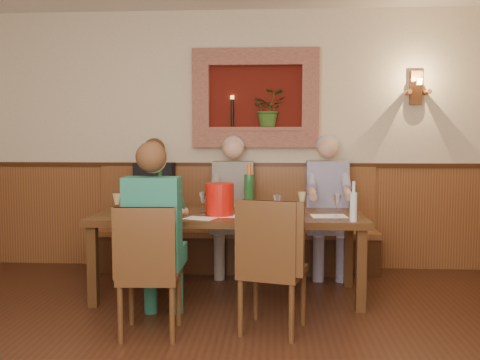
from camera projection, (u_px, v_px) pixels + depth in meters
The scene contains 29 objects.
room_shell at pixel (199, 53), 2.84m from camera, with size 6.04×6.04×2.82m.
wainscoting at pixel (200, 292), 2.95m from camera, with size 6.02×6.02×1.15m.
wall_niche at pixel (259, 102), 5.76m from camera, with size 1.36×0.30×1.06m.
wall_sconce at pixel (416, 89), 5.63m from camera, with size 0.25×0.20×0.35m.
dining_table at pixel (229, 222), 4.78m from camera, with size 2.40×0.90×0.75m.
bench at pixel (236, 240), 5.75m from camera, with size 3.00×0.45×1.11m.
chair_near_left at pixel (150, 297), 3.88m from camera, with size 0.44×0.44×0.96m.
chair_near_right at pixel (272, 293), 3.94m from camera, with size 0.54×0.54×1.00m.
person_bench_left at pixel (153, 217), 5.68m from camera, with size 0.42×0.51×1.42m.
person_bench_mid at pixel (233, 216), 5.62m from camera, with size 0.43×0.53×1.45m.
person_bench_right at pixel (327, 217), 5.56m from camera, with size 0.43×0.53×1.45m.
person_chair_front at pixel (155, 250), 4.05m from camera, with size 0.41×0.50×1.41m.
spittoon_bucket at pixel (220, 199), 4.67m from camera, with size 0.25×0.25×0.28m, color red.
wine_bottle_green_a at pixel (249, 194), 4.63m from camera, with size 0.10×0.10×0.45m.
wine_bottle_green_b at pixel (160, 195), 4.87m from camera, with size 0.09×0.09×0.38m.
water_bottle at pixel (353, 206), 4.34m from camera, with size 0.07×0.07×0.33m.
tasting_sheet_a at pixel (145, 214), 4.76m from camera, with size 0.26×0.19×0.00m, color white.
tasting_sheet_b at pixel (226, 216), 4.65m from camera, with size 0.27×0.19×0.00m, color white.
tasting_sheet_c at pixel (329, 216), 4.63m from camera, with size 0.30×0.22×0.00m, color white.
tasting_sheet_d at pixel (200, 218), 4.51m from camera, with size 0.25×0.18×0.00m, color white.
wine_glass_0 at pixel (249, 202), 4.89m from camera, with size 0.08×0.08×0.19m, color #D2C47D, non-canonical shape.
wine_glass_1 at pixel (277, 206), 4.59m from camera, with size 0.08×0.08×0.19m, color white, non-canonical shape.
wine_glass_2 at pixel (117, 204), 4.68m from camera, with size 0.08×0.08×0.19m, color #D2C47D, non-canonical shape.
wine_glass_3 at pixel (163, 206), 4.55m from camera, with size 0.08×0.08×0.19m, color #D2C47D, non-canonical shape.
wine_glass_4 at pixel (151, 201), 4.94m from camera, with size 0.08×0.08×0.19m, color white, non-canonical shape.
wine_glass_5 at pixel (223, 205), 4.62m from camera, with size 0.08×0.08×0.19m, color #D2C47D, non-canonical shape.
wine_glass_6 at pixel (337, 206), 4.60m from camera, with size 0.08×0.08×0.19m, color white, non-canonical shape.
wine_glass_7 at pixel (302, 202), 4.82m from camera, with size 0.08×0.08×0.19m, color #D2C47D, non-canonical shape.
wine_glass_8 at pixel (203, 202), 4.83m from camera, with size 0.08×0.08×0.19m, color white, non-canonical shape.
Camera 1 is at (0.40, -2.87, 1.45)m, focal length 40.00 mm.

